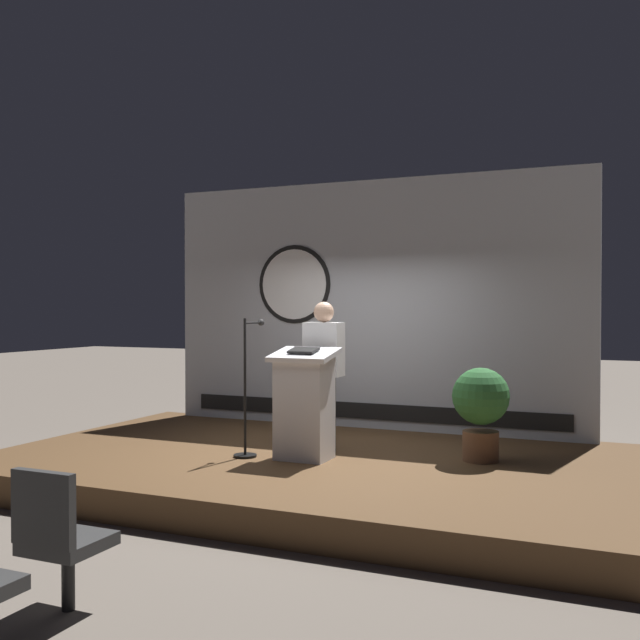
{
  "coord_description": "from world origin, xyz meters",
  "views": [
    {
      "loc": [
        3.12,
        -6.92,
        1.85
      ],
      "look_at": [
        0.04,
        0.18,
        1.7
      ],
      "focal_mm": 41.01,
      "sensor_mm": 36.0,
      "label": 1
    }
  ],
  "objects": [
    {
      "name": "banner_display",
      "position": [
        -0.02,
        1.85,
        1.86
      ],
      "size": [
        5.51,
        0.12,
        3.15
      ],
      "color": "#B2B7C1",
      "rests_on": "stage_platform"
    },
    {
      "name": "audience_chair_right",
      "position": [
        -0.04,
        -3.57,
        0.49
      ],
      "size": [
        0.44,
        0.45,
        0.89
      ],
      "color": "black",
      "rests_on": "ground"
    },
    {
      "name": "stage_platform",
      "position": [
        0.0,
        0.0,
        0.15
      ],
      "size": [
        6.4,
        4.0,
        0.3
      ],
      "primitive_type": "cube",
      "color": "brown",
      "rests_on": "ground"
    },
    {
      "name": "speaker_person",
      "position": [
        0.05,
        0.26,
        1.11
      ],
      "size": [
        0.4,
        0.26,
        1.6
      ],
      "color": "black",
      "rests_on": "stage_platform"
    },
    {
      "name": "microphone_stand",
      "position": [
        -0.56,
        -0.32,
        0.8
      ],
      "size": [
        0.24,
        0.51,
        1.43
      ],
      "color": "black",
      "rests_on": "stage_platform"
    },
    {
      "name": "ground_plane",
      "position": [
        0.0,
        0.0,
        0.0
      ],
      "size": [
        40.0,
        40.0,
        0.0
      ],
      "primitive_type": "plane",
      "color": "#6B6056"
    },
    {
      "name": "potted_plant",
      "position": [
        1.7,
        0.4,
        0.86
      ],
      "size": [
        0.57,
        0.57,
        0.94
      ],
      "color": "brown",
      "rests_on": "stage_platform"
    },
    {
      "name": "podium",
      "position": [
        0.04,
        -0.22,
        0.86
      ],
      "size": [
        0.64,
        0.5,
        1.13
      ],
      "color": "silver",
      "rests_on": "stage_platform"
    }
  ]
}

